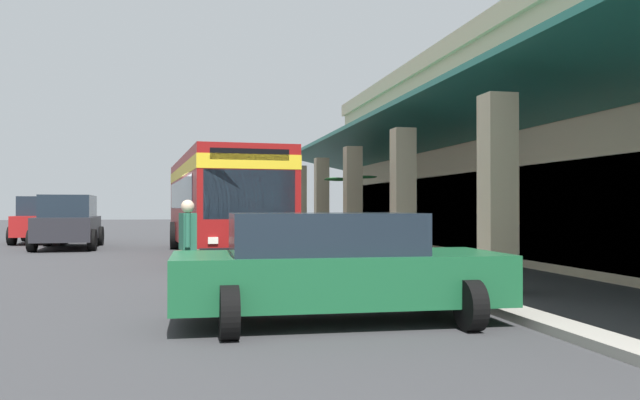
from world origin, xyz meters
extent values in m
plane|color=#38383A|center=(0.00, 8.00, 0.00)|extent=(120.00, 120.00, 0.00)
cube|color=#9E998E|center=(0.63, 3.83, 0.06)|extent=(37.78, 0.50, 0.12)
cube|color=#C6B793|center=(0.63, 13.53, 3.26)|extent=(31.48, 11.66, 6.52)
cube|color=beige|center=(0.63, 13.53, 6.82)|extent=(31.78, 11.96, 0.60)
cube|color=#C6B793|center=(-12.49, 4.77, 1.79)|extent=(0.55, 0.55, 3.59)
cube|color=#C6B793|center=(-7.24, 4.77, 1.79)|extent=(0.55, 0.55, 3.59)
cube|color=#C6B793|center=(-2.00, 4.77, 1.79)|extent=(0.55, 0.55, 3.59)
cube|color=#C6B793|center=(3.25, 4.77, 1.79)|extent=(0.55, 0.55, 3.59)
cube|color=#C6B793|center=(8.50, 4.77, 1.79)|extent=(0.55, 0.55, 3.59)
cube|color=#19594C|center=(0.63, 6.10, 3.94)|extent=(31.48, 3.16, 0.82)
cube|color=#19232D|center=(0.63, 7.74, 1.40)|extent=(26.45, 0.08, 2.40)
cube|color=maroon|center=(-1.83, 0.32, 1.73)|extent=(11.17, 3.43, 2.75)
cube|color=yellow|center=(-1.83, 0.32, 2.65)|extent=(11.19, 3.45, 0.36)
cube|color=#19232D|center=(-2.13, 0.29, 1.95)|extent=(9.42, 3.32, 0.90)
cube|color=#19232D|center=(3.62, 0.76, 1.85)|extent=(0.24, 2.24, 1.20)
cube|color=black|center=(3.63, 0.76, 2.82)|extent=(0.22, 1.94, 0.28)
cube|color=black|center=(3.75, 0.77, 0.45)|extent=(0.40, 2.46, 0.24)
cube|color=silver|center=(3.60, 1.65, 0.75)|extent=(0.08, 0.24, 0.16)
cube|color=silver|center=(3.74, -0.13, 0.75)|extent=(0.08, 0.24, 0.16)
cube|color=silver|center=(-3.33, 0.20, 3.22)|extent=(2.54, 1.97, 0.24)
cylinder|color=black|center=(1.68, 1.88, 0.50)|extent=(1.00, 0.30, 1.00)
cylinder|color=black|center=(1.89, -0.66, 0.50)|extent=(1.00, 0.30, 1.00)
cylinder|color=black|center=(-5.01, 1.34, 0.50)|extent=(1.00, 0.30, 1.00)
cylinder|color=black|center=(-4.80, -1.20, 0.50)|extent=(1.00, 0.30, 1.00)
cube|color=#195933|center=(10.80, 1.29, 0.60)|extent=(1.88, 4.43, 0.66)
cube|color=#19232D|center=(10.79, 1.09, 1.20)|extent=(1.63, 2.49, 0.54)
cylinder|color=black|center=(9.92, 2.80, 0.32)|extent=(0.64, 0.22, 0.64)
cylinder|color=black|center=(11.72, 2.77, 0.32)|extent=(0.64, 0.22, 0.64)
cylinder|color=black|center=(9.87, -0.19, 0.32)|extent=(0.64, 0.22, 0.64)
cylinder|color=black|center=(11.67, -0.23, 0.32)|extent=(0.64, 0.22, 0.64)
cube|color=maroon|center=(-10.26, -6.80, 0.75)|extent=(4.94, 2.31, 0.84)
cube|color=#19232D|center=(-10.36, -6.81, 1.57)|extent=(3.39, 1.96, 0.80)
cylinder|color=black|center=(-8.71, -5.70, 0.38)|extent=(0.76, 0.26, 0.76)
cylinder|color=black|center=(-8.56, -7.65, 0.38)|extent=(0.76, 0.26, 0.76)
cylinder|color=black|center=(-11.96, -5.95, 0.38)|extent=(0.76, 0.26, 0.76)
cylinder|color=black|center=(-11.81, -7.90, 0.38)|extent=(0.76, 0.26, 0.76)
cube|color=#232328|center=(-6.02, -5.06, 0.75)|extent=(4.90, 2.21, 0.84)
cube|color=#19232D|center=(-6.12, -5.07, 1.57)|extent=(3.35, 1.89, 0.80)
cylinder|color=black|center=(-4.45, -4.00, 0.38)|extent=(0.76, 0.26, 0.76)
cylinder|color=black|center=(-4.34, -5.95, 0.38)|extent=(0.76, 0.26, 0.76)
cylinder|color=black|center=(-7.71, -4.18, 0.38)|extent=(0.76, 0.26, 0.76)
cylinder|color=black|center=(-7.60, -6.13, 0.38)|extent=(0.76, 0.26, 0.76)
cylinder|color=#726651|center=(8.06, -0.59, 0.41)|extent=(0.16, 0.16, 0.83)
cylinder|color=#726651|center=(8.28, -0.83, 0.41)|extent=(0.16, 0.16, 0.83)
cube|color=#26664C|center=(8.17, -0.71, 1.14)|extent=(0.51, 0.30, 0.62)
sphere|color=beige|center=(8.17, -0.71, 1.56)|extent=(0.22, 0.22, 0.22)
cylinder|color=#26664C|center=(7.88, -0.71, 1.17)|extent=(0.09, 0.09, 0.56)
cylinder|color=#26664C|center=(8.47, -0.71, 1.17)|extent=(0.09, 0.09, 0.56)
cube|color=gray|center=(-3.38, 5.00, 0.28)|extent=(0.99, 0.99, 0.56)
cylinder|color=#332319|center=(-3.38, 5.00, 0.57)|extent=(0.84, 0.84, 0.02)
cylinder|color=brown|center=(-3.38, 5.00, 1.46)|extent=(0.16, 0.16, 1.81)
ellipsoid|color=#195123|center=(-2.85, 5.07, 2.44)|extent=(1.09, 0.35, 0.15)
ellipsoid|color=#195123|center=(-3.15, 5.45, 2.61)|extent=(0.65, 1.00, 0.16)
ellipsoid|color=#195123|center=(-3.73, 5.28, 2.61)|extent=(0.84, 0.73, 0.17)
ellipsoid|color=#195123|center=(-3.74, 4.61, 2.55)|extent=(0.87, 0.93, 0.14)
ellipsoid|color=#195123|center=(-3.20, 4.51, 2.53)|extent=(0.55, 1.05, 0.17)
camera|label=1|loc=(19.26, -0.69, 1.56)|focal=36.25mm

